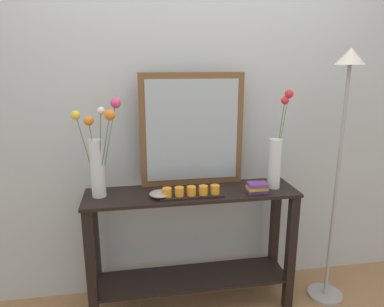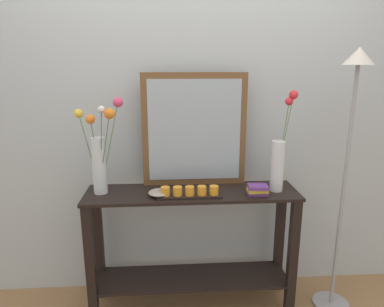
# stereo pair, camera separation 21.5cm
# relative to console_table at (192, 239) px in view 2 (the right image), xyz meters

# --- Properties ---
(ground_plane) EXTENTS (7.00, 6.00, 0.02)m
(ground_plane) POSITION_rel_console_table_xyz_m (0.00, 0.00, -0.51)
(ground_plane) COLOR #997047
(wall_back) EXTENTS (6.40, 0.08, 2.70)m
(wall_back) POSITION_rel_console_table_xyz_m (0.00, 0.30, 0.85)
(wall_back) COLOR #B2BCC1
(wall_back) RESTS_ON ground
(console_table) EXTENTS (1.35, 0.35, 0.83)m
(console_table) POSITION_rel_console_table_xyz_m (0.00, 0.00, 0.00)
(console_table) COLOR black
(console_table) RESTS_ON ground
(mirror_leaning) EXTENTS (0.68, 0.03, 0.74)m
(mirror_leaning) POSITION_rel_console_table_xyz_m (0.03, 0.14, 0.70)
(mirror_leaning) COLOR brown
(mirror_leaning) RESTS_ON console_table
(tall_vase_left) EXTENTS (0.28, 0.22, 0.59)m
(tall_vase_left) POSITION_rel_console_table_xyz_m (-0.56, 0.02, 0.60)
(tall_vase_left) COLOR silver
(tall_vase_left) RESTS_ON console_table
(vase_right) EXTENTS (0.16, 0.11, 0.63)m
(vase_right) POSITION_rel_console_table_xyz_m (0.55, -0.01, 0.54)
(vase_right) COLOR silver
(vase_right) RESTS_ON console_table
(candle_tray) EXTENTS (0.39, 0.09, 0.07)m
(candle_tray) POSITION_rel_console_table_xyz_m (-0.02, -0.09, 0.36)
(candle_tray) COLOR black
(candle_tray) RESTS_ON console_table
(decorative_bowl) EXTENTS (0.13, 0.13, 0.04)m
(decorative_bowl) POSITION_rel_console_table_xyz_m (-0.21, -0.07, 0.36)
(decorative_bowl) COLOR #9E9389
(decorative_bowl) RESTS_ON console_table
(book_stack) EXTENTS (0.13, 0.10, 0.07)m
(book_stack) POSITION_rel_console_table_xyz_m (0.40, -0.09, 0.37)
(book_stack) COLOR #663884
(book_stack) RESTS_ON console_table
(floor_lamp) EXTENTS (0.24, 0.24, 1.71)m
(floor_lamp) POSITION_rel_console_table_xyz_m (0.96, -0.07, 0.66)
(floor_lamp) COLOR #9E9EA3
(floor_lamp) RESTS_ON ground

